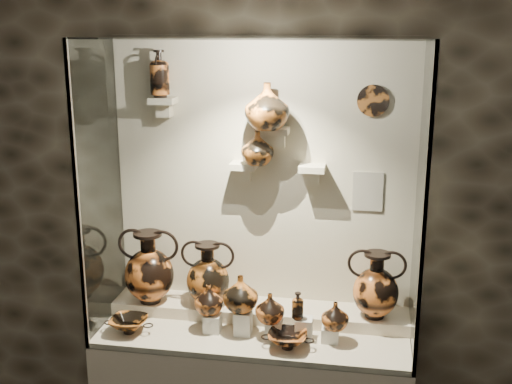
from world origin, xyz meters
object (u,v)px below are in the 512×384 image
lekythos_small (298,304)px  kylix_left (129,324)px  jug_c (270,308)px  ovoid_vase_a (257,148)px  amphora_mid (208,274)px  amphora_left (149,267)px  jug_e (335,316)px  jug_a (209,299)px  kylix_right (288,339)px  ovoid_vase_b (267,106)px  amphora_right (376,285)px  lekythos_tall (160,71)px  jug_b (241,293)px

lekythos_small → kylix_left: 0.93m
jug_c → ovoid_vase_a: 0.86m
amphora_mid → jug_c: (0.39, -0.21, -0.08)m
amphora_left → jug_e: (1.07, -0.18, -0.13)m
jug_a → kylix_left: jug_a is taller
amphora_mid → kylix_left: (-0.38, -0.28, -0.20)m
jug_e → kylix_right: bearing=-155.0°
ovoid_vase_b → amphora_right: bearing=-20.1°
amphora_mid → kylix_left: 0.51m
amphora_right → ovoid_vase_b: 1.13m
lekythos_tall → ovoid_vase_b: 0.63m
jug_e → kylix_left: 1.12m
kylix_left → lekythos_tall: size_ratio=0.90×
amphora_right → jug_e: (-0.21, -0.20, -0.10)m
jug_c → kylix_right: (0.11, -0.10, -0.12)m
lekythos_tall → jug_a: bearing=-54.0°
jug_b → jug_e: (0.51, -0.03, -0.07)m
jug_b → ovoid_vase_a: ovoid_vase_a is taller
kylix_right → ovoid_vase_b: bearing=110.5°
jug_a → jug_e: (0.68, -0.03, -0.03)m
jug_b → jug_c: jug_b is taller
jug_b → amphora_mid: bearing=163.0°
jug_a → ovoid_vase_b: ovoid_vase_b is taller
amphora_left → jug_b: (0.56, -0.15, -0.05)m
lekythos_tall → amphora_right: bearing=-18.4°
jug_a → jug_e: bearing=-0.3°
amphora_left → jug_b: size_ratio=2.12×
amphora_mid → lekythos_small: amphora_mid is taller
amphora_left → kylix_right: bearing=-13.8°
lekythos_small → lekythos_tall: (-0.80, 0.29, 1.18)m
jug_a → amphora_mid: bearing=107.2°
jug_b → ovoid_vase_b: (0.11, 0.21, 0.98)m
amphora_mid → jug_a: bearing=-74.6°
kylix_left → amphora_right: bearing=-10.1°
jug_c → lekythos_small: lekythos_small is taller
jug_a → jug_b: 0.18m
jug_e → lekythos_small: size_ratio=0.89×
ovoid_vase_a → amphora_right: bearing=-14.1°
amphora_left → kylix_left: size_ratio=1.63×
lekythos_small → amphora_left: bearing=148.4°
lekythos_small → jug_c: bearing=160.9°
kylix_right → lekythos_tall: size_ratio=0.91×
lekythos_small → kylix_left: size_ratio=0.65×
lekythos_tall → ovoid_vase_b: lekythos_tall is taller
amphora_right → kylix_right: amphora_right is taller
jug_a → kylix_right: (0.45, -0.13, -0.13)m
kylix_left → ovoid_vase_a: ovoid_vase_a is taller
amphora_left → kylix_left: amphora_left is taller
jug_a → lekythos_tall: lekythos_tall is taller
jug_c → lekythos_tall: size_ratio=0.56×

